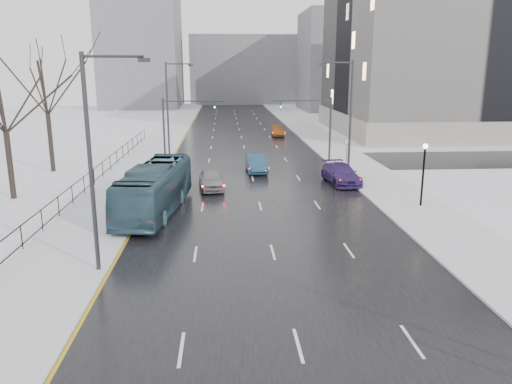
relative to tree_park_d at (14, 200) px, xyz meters
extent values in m
cube|color=black|center=(17.80, 26.00, 0.02)|extent=(16.00, 150.00, 0.04)
cube|color=black|center=(17.80, 14.00, 0.02)|extent=(130.00, 10.00, 0.04)
cube|color=silver|center=(7.30, 26.00, 0.08)|extent=(5.00, 150.00, 0.16)
cube|color=silver|center=(28.30, 26.00, 0.08)|extent=(5.00, 150.00, 0.16)
cube|color=white|center=(-2.20, 26.00, 0.06)|extent=(14.00, 150.00, 0.12)
cube|color=black|center=(4.80, -4.00, 1.41)|extent=(0.04, 70.00, 0.05)
cube|color=black|center=(4.80, -4.00, 0.41)|extent=(0.04, 70.00, 0.05)
cylinder|color=black|center=(4.80, -4.00, 0.81)|extent=(0.06, 0.06, 1.30)
cylinder|color=#2D2D33|center=(26.20, 6.00, 5.00)|extent=(0.20, 0.20, 10.00)
cylinder|color=#2D2D33|center=(24.90, 6.00, 9.80)|extent=(2.60, 0.12, 0.12)
cube|color=#2D2D33|center=(23.60, 6.00, 9.65)|extent=(0.50, 0.25, 0.18)
cylinder|color=#2D2D33|center=(9.40, -14.00, 5.00)|extent=(0.20, 0.20, 10.00)
cylinder|color=#2D2D33|center=(10.70, -14.00, 9.80)|extent=(2.60, 0.12, 0.12)
cube|color=#2D2D33|center=(12.00, -14.00, 9.65)|extent=(0.50, 0.25, 0.18)
cylinder|color=#2D2D33|center=(9.40, 18.00, 5.00)|extent=(0.20, 0.20, 10.00)
cylinder|color=#2D2D33|center=(10.70, 18.00, 9.80)|extent=(2.60, 0.12, 0.12)
cube|color=#2D2D33|center=(12.00, 18.00, 9.65)|extent=(0.50, 0.25, 0.18)
cylinder|color=black|center=(28.80, -4.00, 2.16)|extent=(0.14, 0.14, 4.00)
sphere|color=#FFE5B2|center=(28.80, -4.00, 4.26)|extent=(0.36, 0.36, 0.36)
cylinder|color=#2D2D33|center=(26.20, 14.00, 3.25)|extent=(0.20, 0.20, 6.50)
cylinder|color=#2D2D33|center=(23.20, 14.00, 6.20)|extent=(6.00, 0.12, 0.12)
imported|color=#2D2D33|center=(21.10, 14.00, 5.60)|extent=(0.15, 0.18, 0.90)
sphere|color=#19FF33|center=(21.10, 13.85, 5.60)|extent=(0.16, 0.16, 0.16)
cylinder|color=#2D2D33|center=(9.40, 14.00, 3.25)|extent=(0.20, 0.20, 6.50)
cylinder|color=#2D2D33|center=(12.40, 14.00, 6.20)|extent=(6.00, 0.12, 0.12)
imported|color=#2D2D33|center=(14.50, 14.00, 5.60)|extent=(0.15, 0.18, 0.90)
sphere|color=#19FF33|center=(14.50, 13.85, 5.60)|extent=(0.16, 0.16, 0.16)
cylinder|color=#2D2D33|center=(27.00, 10.00, 1.41)|extent=(0.06, 0.06, 2.50)
cylinder|color=white|center=(27.00, 10.00, 2.56)|extent=(0.60, 0.03, 0.60)
torus|color=#B20C0C|center=(27.00, 10.00, 2.56)|extent=(0.58, 0.06, 0.58)
cube|color=gray|center=(52.80, 38.00, 12.00)|extent=(40.00, 30.00, 24.00)
cube|color=gray|center=(52.80, 38.00, 1.50)|extent=(40.60, 30.60, 3.00)
cube|color=slate|center=(45.80, 81.00, 11.00)|extent=(24.00, 20.00, 22.00)
cube|color=slate|center=(-4.20, 91.00, 14.00)|extent=(18.00, 22.00, 28.00)
cube|color=slate|center=(21.80, 106.00, 9.00)|extent=(30.00, 18.00, 18.00)
imported|color=#325261|center=(10.80, -4.03, 1.64)|extent=(4.03, 11.75, 3.21)
imported|color=gray|center=(14.30, 2.24, 0.81)|extent=(2.25, 4.66, 1.54)
imported|color=navy|center=(18.30, 8.79, 0.84)|extent=(1.92, 4.95, 1.61)
imported|color=navy|center=(25.00, 3.60, 0.84)|extent=(2.75, 5.71, 1.60)
imported|color=brown|center=(22.99, 33.86, 0.80)|extent=(1.72, 4.65, 1.52)
camera|label=1|loc=(15.35, -36.25, 9.28)|focal=35.00mm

